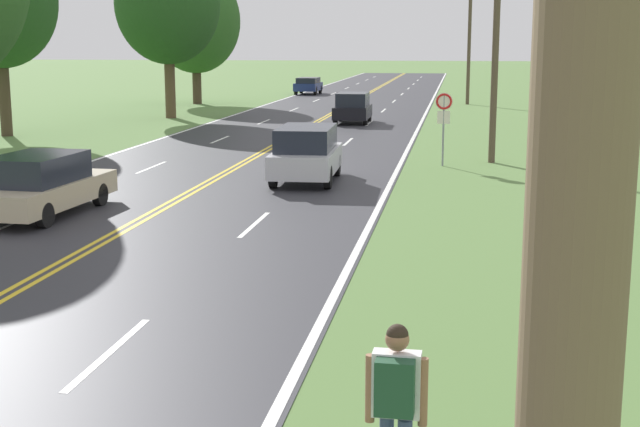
{
  "coord_description": "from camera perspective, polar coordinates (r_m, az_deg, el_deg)",
  "views": [
    {
      "loc": [
        7.63,
        -3.79,
        4.3
      ],
      "look_at": [
        5.27,
        11.28,
        1.35
      ],
      "focal_mm": 50.0,
      "sensor_mm": 36.0,
      "label": 1
    }
  ],
  "objects": [
    {
      "name": "hitchhiker_person",
      "position": [
        8.51,
        4.88,
        -11.47
      ],
      "size": [
        0.59,
        0.43,
        1.74
      ],
      "rotation": [
        0.0,
        0.0,
        1.54
      ],
      "color": "#38476B",
      "rests_on": "ground"
    },
    {
      "name": "traffic_sign",
      "position": [
        31.4,
        7.93,
        6.52
      ],
      "size": [
        0.6,
        0.1,
        2.56
      ],
      "color": "gray",
      "rests_on": "ground"
    },
    {
      "name": "utility_pole_foreground",
      "position": [
        2.06,
        16.49,
        5.1
      ],
      "size": [
        1.8,
        0.24,
        7.92
      ],
      "color": "brown",
      "rests_on": "ground"
    },
    {
      "name": "utility_pole_midground",
      "position": [
        32.53,
        11.2,
        10.99
      ],
      "size": [
        1.8,
        0.24,
        8.56
      ],
      "color": "brown",
      "rests_on": "ground"
    },
    {
      "name": "utility_pole_far",
      "position": [
        62.99,
        9.55,
        11.57
      ],
      "size": [
        1.8,
        0.24,
        9.95
      ],
      "color": "brown",
      "rests_on": "ground"
    },
    {
      "name": "tree_mid_treeline",
      "position": [
        51.78,
        -9.74,
        13.1
      ],
      "size": [
        5.89,
        5.89,
        9.79
      ],
      "color": "brown",
      "rests_on": "ground"
    },
    {
      "name": "tree_right_cluster",
      "position": [
        63.4,
        -7.98,
        12.1
      ],
      "size": [
        6.21,
        6.21,
        9.26
      ],
      "color": "#473828",
      "rests_on": "ground"
    },
    {
      "name": "car_champagne_sedan_approaching",
      "position": [
        23.34,
        -17.49,
        1.78
      ],
      "size": [
        2.16,
        4.83,
        1.56
      ],
      "rotation": [
        0.0,
        0.0,
        1.52
      ],
      "color": "black",
      "rests_on": "ground"
    },
    {
      "name": "car_silver_hatchback_mid_near",
      "position": [
        27.64,
        -0.89,
        3.91
      ],
      "size": [
        2.0,
        4.23,
        1.72
      ],
      "rotation": [
        0.0,
        0.0,
        -1.53
      ],
      "color": "black",
      "rests_on": "ground"
    },
    {
      "name": "car_black_hatchback_mid_far",
      "position": [
        47.78,
        2.11,
        6.81
      ],
      "size": [
        1.81,
        3.53,
        1.62
      ],
      "rotation": [
        0.0,
        0.0,
        -1.56
      ],
      "color": "black",
      "rests_on": "ground"
    },
    {
      "name": "car_dark_blue_hatchback_receding",
      "position": [
        74.32,
        -0.76,
        8.22
      ],
      "size": [
        1.89,
        3.74,
        1.36
      ],
      "rotation": [
        0.0,
        0.0,
        1.55
      ],
      "color": "black",
      "rests_on": "ground"
    }
  ]
}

